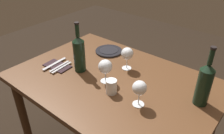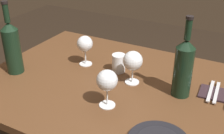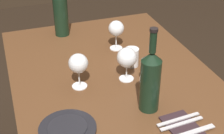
% 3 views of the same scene
% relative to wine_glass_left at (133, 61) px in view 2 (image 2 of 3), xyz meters
% --- Properties ---
extents(dining_table, '(1.30, 0.90, 0.74)m').
position_rel_wine_glass_left_xyz_m(dining_table, '(-0.03, -0.05, -0.20)').
color(dining_table, '#56351E').
rests_on(dining_table, ground).
extents(wine_glass_left, '(0.09, 0.09, 0.16)m').
position_rel_wine_glass_left_xyz_m(wine_glass_left, '(0.00, 0.00, 0.00)').
color(wine_glass_left, white).
rests_on(wine_glass_left, dining_table).
extents(wine_glass_right, '(0.08, 0.08, 0.16)m').
position_rel_wine_glass_left_xyz_m(wine_glass_right, '(-0.01, -0.21, 0.01)').
color(wine_glass_right, white).
rests_on(wine_glass_right, dining_table).
extents(wine_glass_centre, '(0.08, 0.08, 0.15)m').
position_rel_wine_glass_left_xyz_m(wine_glass_centre, '(-0.29, 0.05, 0.00)').
color(wine_glass_centre, white).
rests_on(wine_glass_centre, dining_table).
extents(wine_bottle, '(0.08, 0.08, 0.35)m').
position_rel_wine_glass_left_xyz_m(wine_bottle, '(-0.54, -0.17, 0.03)').
color(wine_bottle, black).
rests_on(wine_bottle, dining_table).
extents(wine_bottle_second, '(0.08, 0.08, 0.35)m').
position_rel_wine_glass_left_xyz_m(wine_bottle_second, '(0.22, 0.01, 0.02)').
color(wine_bottle_second, black).
rests_on(wine_bottle_second, dining_table).
extents(water_tumbler, '(0.07, 0.07, 0.09)m').
position_rel_wine_glass_left_xyz_m(water_tumbler, '(-0.10, 0.07, -0.07)').
color(water_tumbler, white).
rests_on(water_tumbler, dining_table).
extents(folded_napkin, '(0.20, 0.12, 0.01)m').
position_rel_wine_glass_left_xyz_m(folded_napkin, '(0.38, 0.08, -0.10)').
color(folded_napkin, '#2D1E23').
rests_on(folded_napkin, dining_table).
extents(fork_inner, '(0.03, 0.18, 0.00)m').
position_rel_wine_glass_left_xyz_m(fork_inner, '(0.36, 0.08, -0.10)').
color(fork_inner, silver).
rests_on(fork_inner, folded_napkin).
extents(fork_outer, '(0.03, 0.18, 0.00)m').
position_rel_wine_glass_left_xyz_m(fork_outer, '(0.33, 0.08, -0.10)').
color(fork_outer, silver).
rests_on(fork_outer, folded_napkin).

